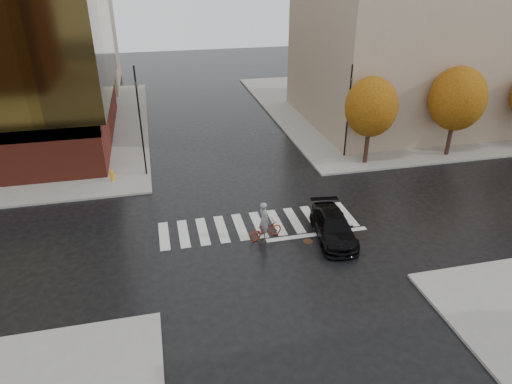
{
  "coord_description": "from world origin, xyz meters",
  "views": [
    {
      "loc": [
        -5.39,
        -21.95,
        13.94
      ],
      "look_at": [
        -0.07,
        0.84,
        2.0
      ],
      "focal_mm": 32.0,
      "sensor_mm": 36.0,
      "label": 1
    }
  ],
  "objects_px": {
    "traffic_light_nw": "(139,114)",
    "fire_hydrant": "(112,175)",
    "traffic_light_ne": "(349,106)",
    "sedan": "(333,227)",
    "cyclist": "(265,226)"
  },
  "relations": [
    {
      "from": "sedan",
      "to": "traffic_light_ne",
      "type": "relative_size",
      "value": 0.68
    },
    {
      "from": "sedan",
      "to": "fire_hydrant",
      "type": "distance_m",
      "value": 15.99
    },
    {
      "from": "cyclist",
      "to": "sedan",
      "type": "bearing_deg",
      "value": -118.16
    },
    {
      "from": "fire_hydrant",
      "to": "traffic_light_ne",
      "type": "bearing_deg",
      "value": 2.07
    },
    {
      "from": "traffic_light_nw",
      "to": "fire_hydrant",
      "type": "height_order",
      "value": "traffic_light_nw"
    },
    {
      "from": "traffic_light_nw",
      "to": "traffic_light_ne",
      "type": "bearing_deg",
      "value": 80.12
    },
    {
      "from": "sedan",
      "to": "traffic_light_nw",
      "type": "relative_size",
      "value": 0.62
    },
    {
      "from": "traffic_light_nw",
      "to": "traffic_light_ne",
      "type": "height_order",
      "value": "traffic_light_nw"
    },
    {
      "from": "traffic_light_nw",
      "to": "fire_hydrant",
      "type": "distance_m",
      "value": 4.66
    },
    {
      "from": "sedan",
      "to": "fire_hydrant",
      "type": "xyz_separation_m",
      "value": [
        -12.35,
        10.16,
        -0.11
      ]
    },
    {
      "from": "cyclist",
      "to": "traffic_light_nw",
      "type": "distance_m",
      "value": 12.42
    },
    {
      "from": "sedan",
      "to": "traffic_light_nw",
      "type": "bearing_deg",
      "value": 139.79
    },
    {
      "from": "sedan",
      "to": "fire_hydrant",
      "type": "bearing_deg",
      "value": 147.46
    },
    {
      "from": "sedan",
      "to": "fire_hydrant",
      "type": "height_order",
      "value": "sedan"
    },
    {
      "from": "sedan",
      "to": "traffic_light_nw",
      "type": "height_order",
      "value": "traffic_light_nw"
    }
  ]
}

